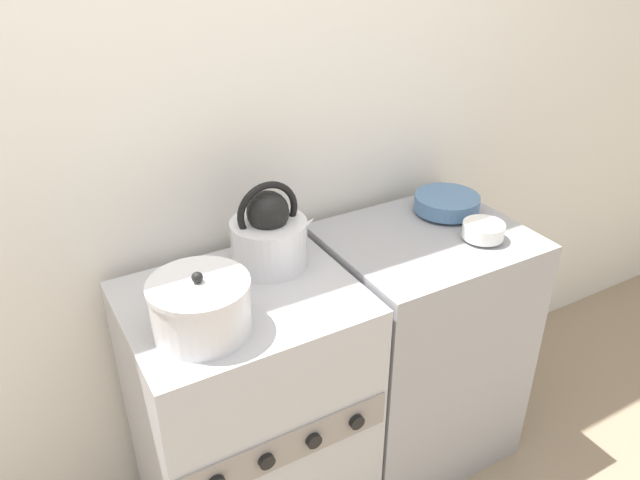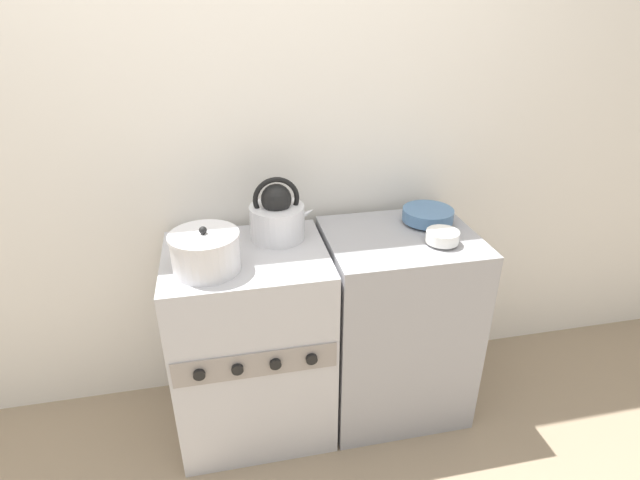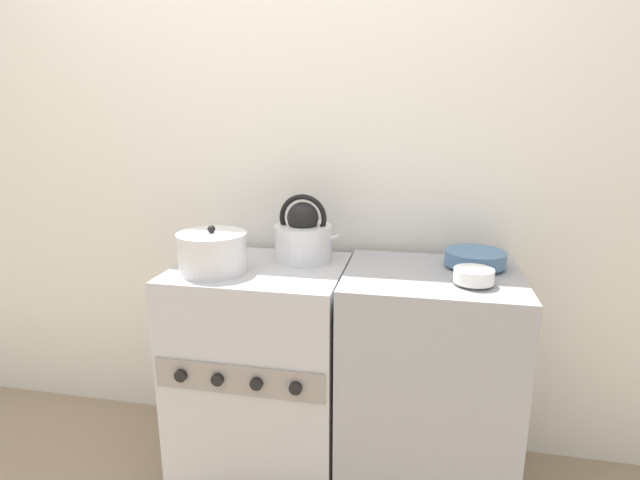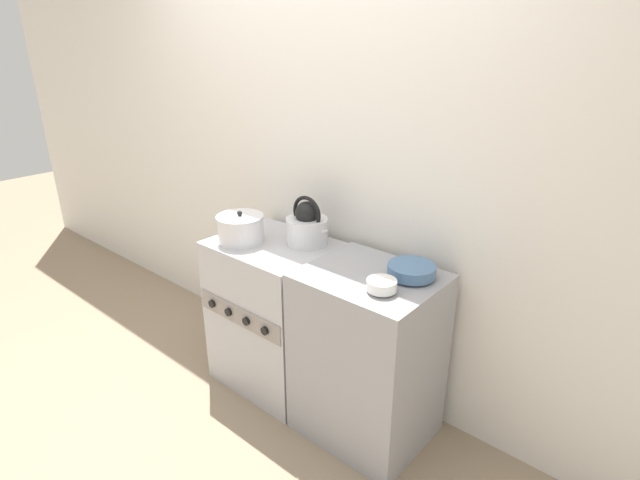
% 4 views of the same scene
% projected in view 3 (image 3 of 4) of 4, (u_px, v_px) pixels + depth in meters
% --- Properties ---
extents(wall_back, '(7.00, 0.06, 2.50)m').
position_uv_depth(wall_back, '(281.00, 156.00, 2.10)').
color(wall_back, silver).
rests_on(wall_back, ground_plane).
extents(stove, '(0.63, 0.54, 0.86)m').
position_uv_depth(stove, '(262.00, 370.00, 1.98)').
color(stove, '#B2B2B7').
rests_on(stove, ground_plane).
extents(counter, '(0.61, 0.52, 0.88)m').
position_uv_depth(counter, '(426.00, 386.00, 1.85)').
color(counter, '#99999E').
rests_on(counter, ground_plane).
extents(kettle, '(0.27, 0.22, 0.26)m').
position_uv_depth(kettle, '(304.00, 236.00, 1.93)').
color(kettle, silver).
rests_on(kettle, stove).
extents(cooking_pot, '(0.25, 0.25, 0.17)m').
position_uv_depth(cooking_pot, '(213.00, 252.00, 1.80)').
color(cooking_pot, silver).
rests_on(cooking_pot, stove).
extents(enamel_bowl, '(0.22, 0.22, 0.06)m').
position_uv_depth(enamel_bowl, '(475.00, 258.00, 1.80)').
color(enamel_bowl, '#4C729E').
rests_on(enamel_bowl, counter).
extents(small_ceramic_bowl, '(0.13, 0.13, 0.06)m').
position_uv_depth(small_ceramic_bowl, '(474.00, 276.00, 1.62)').
color(small_ceramic_bowl, white).
rests_on(small_ceramic_bowl, counter).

